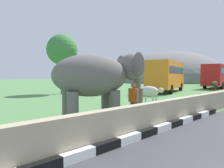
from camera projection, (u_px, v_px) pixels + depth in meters
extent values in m
cube|color=black|center=(41.00, 168.00, 4.21)|extent=(0.90, 0.20, 0.24)
cube|color=white|center=(78.00, 156.00, 4.86)|extent=(0.90, 0.20, 0.24)
cube|color=black|center=(107.00, 146.00, 5.50)|extent=(0.90, 0.20, 0.24)
cube|color=white|center=(129.00, 139.00, 6.14)|extent=(0.90, 0.20, 0.24)
cube|color=black|center=(147.00, 133.00, 6.78)|extent=(0.90, 0.20, 0.24)
cube|color=white|center=(162.00, 128.00, 7.42)|extent=(0.90, 0.20, 0.24)
cube|color=black|center=(175.00, 124.00, 8.06)|extent=(0.90, 0.20, 0.24)
cube|color=white|center=(186.00, 120.00, 8.70)|extent=(0.90, 0.20, 0.24)
cube|color=black|center=(195.00, 117.00, 9.34)|extent=(0.90, 0.20, 0.24)
cube|color=white|center=(203.00, 114.00, 9.98)|extent=(0.90, 0.20, 0.24)
cube|color=black|center=(210.00, 112.00, 10.62)|extent=(0.90, 0.20, 0.24)
cube|color=tan|center=(142.00, 119.00, 7.04)|extent=(28.00, 0.36, 1.00)
cylinder|color=slate|center=(106.00, 104.00, 9.34)|extent=(0.44, 0.44, 1.35)
cylinder|color=slate|center=(115.00, 107.00, 8.52)|extent=(0.44, 0.44, 1.35)
cylinder|color=slate|center=(68.00, 107.00, 8.66)|extent=(0.44, 0.44, 1.35)
cylinder|color=slate|center=(73.00, 110.00, 7.84)|extent=(0.44, 0.44, 1.35)
ellipsoid|color=slate|center=(91.00, 75.00, 8.54)|extent=(3.47, 2.64, 1.70)
sphere|color=slate|center=(132.00, 67.00, 9.27)|extent=(1.16, 1.16, 1.16)
ellipsoid|color=#D84C8C|center=(138.00, 63.00, 9.38)|extent=(0.57, 0.73, 0.44)
ellipsoid|color=slate|center=(121.00, 66.00, 9.93)|extent=(0.56, 0.92, 1.00)
ellipsoid|color=slate|center=(138.00, 65.00, 8.50)|extent=(0.56, 0.92, 1.00)
cylinder|color=slate|center=(138.00, 79.00, 9.41)|extent=(0.49, 0.57, 0.99)
cylinder|color=slate|center=(140.00, 97.00, 9.49)|extent=(0.36, 0.40, 0.82)
cone|color=beige|center=(133.00, 77.00, 9.64)|extent=(0.34, 0.58, 0.22)
cone|color=beige|center=(140.00, 77.00, 9.13)|extent=(0.34, 0.58, 0.22)
cylinder|color=navy|center=(132.00, 111.00, 9.10)|extent=(0.15, 0.15, 0.82)
cylinder|color=navy|center=(135.00, 112.00, 8.93)|extent=(0.15, 0.15, 0.82)
cube|color=#D85919|center=(133.00, 95.00, 8.99)|extent=(0.33, 0.45, 0.58)
cylinder|color=#9E7251|center=(130.00, 95.00, 9.21)|extent=(0.12, 0.14, 0.52)
cylinder|color=#9E7251|center=(137.00, 96.00, 8.76)|extent=(0.12, 0.15, 0.53)
sphere|color=#9E7251|center=(134.00, 85.00, 8.97)|extent=(0.23, 0.23, 0.23)
cube|color=orange|center=(166.00, 75.00, 24.86)|extent=(8.85, 4.79, 3.00)
cube|color=#3F5160|center=(166.00, 70.00, 24.84)|extent=(8.21, 4.64, 0.76)
cylinder|color=black|center=(163.00, 86.00, 27.86)|extent=(1.04, 0.57, 1.00)
cylinder|color=black|center=(181.00, 87.00, 26.77)|extent=(1.04, 0.57, 1.00)
cylinder|color=black|center=(149.00, 89.00, 23.07)|extent=(1.04, 0.57, 1.00)
cylinder|color=black|center=(171.00, 89.00, 21.99)|extent=(1.04, 0.57, 1.00)
cube|color=#B21E1E|center=(219.00, 75.00, 32.58)|extent=(10.03, 3.39, 3.00)
cube|color=#3F5160|center=(219.00, 71.00, 32.56)|extent=(9.25, 3.36, 0.76)
cylinder|color=black|center=(216.00, 84.00, 35.81)|extent=(1.02, 0.39, 1.00)
cylinder|color=black|center=(205.00, 85.00, 30.93)|extent=(1.02, 0.39, 1.00)
cylinder|color=black|center=(222.00, 86.00, 29.48)|extent=(1.02, 0.39, 1.00)
cube|color=teal|center=(222.00, 75.00, 41.74)|extent=(9.05, 4.59, 3.00)
cube|color=#3F5160|center=(222.00, 72.00, 41.72)|extent=(8.38, 4.46, 0.76)
cylinder|color=black|center=(224.00, 82.00, 44.22)|extent=(1.04, 0.54, 1.00)
cylinder|color=black|center=(207.00, 83.00, 41.35)|extent=(1.04, 0.54, 1.00)
cylinder|color=black|center=(219.00, 83.00, 39.38)|extent=(1.04, 0.54, 1.00)
cylinder|color=beige|center=(156.00, 100.00, 14.03)|extent=(0.12, 0.12, 0.65)
cylinder|color=beige|center=(153.00, 100.00, 13.79)|extent=(0.12, 0.12, 0.65)
cylinder|color=beige|center=(146.00, 99.00, 14.70)|extent=(0.12, 0.12, 0.65)
cylinder|color=beige|center=(142.00, 99.00, 14.45)|extent=(0.12, 0.12, 0.65)
ellipsoid|color=beige|center=(149.00, 91.00, 14.22)|extent=(0.68, 1.53, 0.66)
ellipsoid|color=beige|center=(161.00, 90.00, 13.53)|extent=(0.28, 0.41, 0.32)
cylinder|color=#473323|center=(215.00, 88.00, 26.69)|extent=(0.12, 0.12, 0.65)
cylinder|color=#473323|center=(212.00, 88.00, 26.93)|extent=(0.12, 0.12, 0.65)
cylinder|color=#473323|center=(217.00, 88.00, 27.37)|extent=(0.12, 0.12, 0.65)
cylinder|color=#473323|center=(214.00, 88.00, 27.60)|extent=(0.12, 0.12, 0.65)
ellipsoid|color=#473323|center=(215.00, 84.00, 27.13)|extent=(1.53, 0.68, 0.66)
ellipsoid|color=#473323|center=(212.00, 83.00, 26.43)|extent=(0.41, 0.28, 0.32)
cylinder|color=brown|center=(62.00, 76.00, 22.35)|extent=(0.36, 0.36, 3.74)
sphere|color=#3B783C|center=(62.00, 50.00, 22.23)|extent=(3.20, 3.20, 3.20)
ellipsoid|color=slate|center=(174.00, 82.00, 64.12)|extent=(37.95, 30.36, 18.00)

